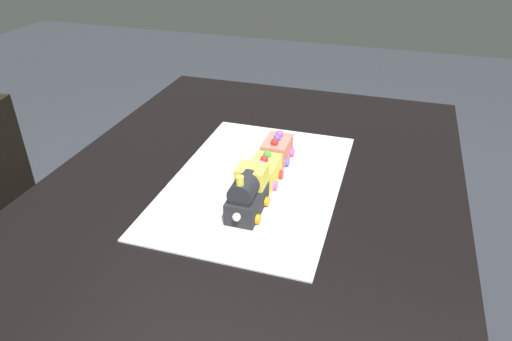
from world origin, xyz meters
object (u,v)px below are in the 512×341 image
(dining_table, at_px, (248,226))
(cake_car_caboose_lemon, at_px, (264,171))
(cake_locomotive, at_px, (247,193))
(cake_car_gondola_coral, at_px, (277,149))

(dining_table, xyz_separation_m, cake_car_caboose_lemon, (0.04, -0.03, 0.14))
(cake_locomotive, relative_size, cake_car_gondola_coral, 1.40)
(dining_table, height_order, cake_locomotive, cake_locomotive)
(cake_car_gondola_coral, bearing_deg, cake_locomotive, 180.00)
(cake_locomotive, bearing_deg, cake_car_caboose_lemon, -0.00)
(dining_table, relative_size, cake_locomotive, 10.00)
(dining_table, relative_size, cake_car_gondola_coral, 14.00)
(cake_locomotive, xyz_separation_m, cake_car_gondola_coral, (0.25, -0.00, -0.02))
(dining_table, distance_m, cake_locomotive, 0.18)
(cake_car_gondola_coral, bearing_deg, dining_table, 169.78)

